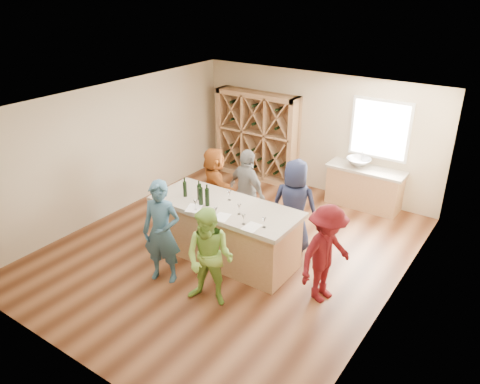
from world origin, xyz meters
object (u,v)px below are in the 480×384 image
Objects in this scene: wine_bottle_d at (201,196)px; person_server at (326,254)px; wine_bottle_c at (199,192)px; sink at (358,162)px; person_near_right at (210,258)px; wine_bottle_e at (207,197)px; person_far_right at (294,206)px; wine_rack at (257,136)px; person_near_left at (162,232)px; tasting_counter_base at (225,233)px; person_far_mid at (247,192)px; person_far_left at (215,184)px; wine_bottle_a at (185,189)px.

wine_bottle_d is 2.39m from person_server.
wine_bottle_d is (0.15, -0.14, 0.02)m from wine_bottle_c.
sink is 4.68m from person_near_right.
wine_bottle_e is 0.18× the size of person_far_right.
person_near_left is at bearing -76.38° from wine_rack.
tasting_counter_base is 8.07× the size of wine_bottle_d.
tasting_counter_base is 1.59× the size of person_near_right.
wine_bottle_d is 0.12m from wine_bottle_e.
person_far_mid reaches higher than sink.
person_near_left reaches higher than person_far_mid.
tasting_counter_base is 8.11× the size of wine_bottle_e.
person_far_left is at bearing 85.76° from person_near_left.
person_near_right is at bearing 142.82° from person_server.
wine_bottle_e is at bearing 115.96° from person_near_right.
person_far_right is (-1.15, 1.08, 0.07)m from person_server.
wine_bottle_e is at bearing 56.30° from person_near_left.
person_far_left reaches higher than wine_bottle_c.
wine_bottle_a is at bearing -173.05° from wine_bottle_c.
person_near_right is at bearing -65.32° from wine_rack.
wine_rack is at bearing -42.57° from person_far_mid.
person_far_right is (0.28, 2.18, 0.07)m from person_near_right.
person_server is at bearing 171.76° from person_far_mid.
person_far_mid is (-1.32, -2.43, -0.14)m from sink.
sink is 3.98m from wine_bottle_d.
wine_bottle_a is 0.16× the size of person_near_left.
person_far_right reaches higher than wine_bottle_d.
sink is 0.30× the size of person_far_right.
wine_bottle_d is 1.32m from person_far_mid.
person_far_right reaches higher than person_far_left.
wine_bottle_a is (0.79, -3.67, 0.12)m from wine_rack.
person_near_left is at bearing -88.12° from wine_bottle_c.
person_near_left is at bearing -112.53° from tasting_counter_base.
wine_bottle_e is at bearing -140.24° from tasting_counter_base.
wine_bottle_e is (0.12, 0.03, -0.00)m from wine_bottle_d.
person_near_right is at bearing -96.51° from sink.
person_server is 1.58m from person_far_right.
sink is at bearing -99.93° from person_far_mid.
tasting_counter_base is 1.49× the size of person_far_mid.
person_far_mid reaches higher than wine_bottle_e.
sink reaches higher than tasting_counter_base.
person_far_mid is 1.10× the size of person_far_left.
wine_bottle_c is at bearing 94.34° from person_far_mid.
person_far_right is (2.45, -2.54, -0.21)m from wine_rack.
person_far_mid is at bearing -14.52° from person_far_right.
person_near_left reaches higher than wine_bottle_a.
sink is at bearing 62.08° from wine_bottle_a.
wine_bottle_a is (-0.80, -0.13, 0.72)m from tasting_counter_base.
wine_bottle_e is at bearing 35.04° from person_far_right.
wine_bottle_d is (-0.35, -0.23, 0.74)m from tasting_counter_base.
wine_bottle_d is at bearing -12.50° from wine_bottle_a.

